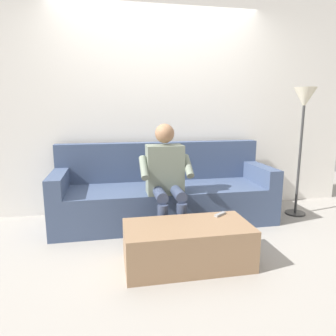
# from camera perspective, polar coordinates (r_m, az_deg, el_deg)

# --- Properties ---
(ground_plane) EXTENTS (8.00, 8.00, 0.00)m
(ground_plane) POSITION_cam_1_polar(r_m,az_deg,el_deg) (3.02, 1.84, -14.30)
(ground_plane) COLOR gray
(back_wall) EXTENTS (5.19, 0.06, 2.76)m
(back_wall) POSITION_cam_1_polar(r_m,az_deg,el_deg) (3.87, -1.95, 12.40)
(back_wall) COLOR silver
(back_wall) RESTS_ON ground
(couch) EXTENTS (2.47, 0.81, 0.89)m
(couch) POSITION_cam_1_polar(r_m,az_deg,el_deg) (3.57, -0.70, -5.16)
(couch) COLOR #3D4C6B
(couch) RESTS_ON ground
(coffee_table) EXTENTS (1.04, 0.52, 0.35)m
(coffee_table) POSITION_cam_1_polar(r_m,az_deg,el_deg) (2.62, 3.67, -14.14)
(coffee_table) COLOR #8C6B4C
(coffee_table) RESTS_ON ground
(person_solo_seated) EXTENTS (0.53, 0.56, 1.14)m
(person_solo_seated) POSITION_cam_1_polar(r_m,az_deg,el_deg) (3.09, -0.38, -1.19)
(person_solo_seated) COLOR slate
(person_solo_seated) RESTS_ON ground
(remote_gray) EXTENTS (0.13, 0.11, 0.02)m
(remote_gray) POSITION_cam_1_polar(r_m,az_deg,el_deg) (2.80, 9.73, -8.54)
(remote_gray) COLOR gray
(remote_gray) RESTS_ON coffee_table
(floor_lamp) EXTENTS (0.26, 0.26, 1.53)m
(floor_lamp) POSITION_cam_1_polar(r_m,az_deg,el_deg) (3.95, 24.06, 9.87)
(floor_lamp) COLOR #2D2D2D
(floor_lamp) RESTS_ON ground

